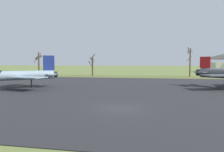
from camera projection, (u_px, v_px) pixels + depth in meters
ground_plane at (120, 109)px, 19.58m from camera, size 600.00×600.00×0.00m
asphalt_apron at (134, 89)px, 33.99m from camera, size 101.46×48.98×0.05m
grass_verge_strip at (143, 77)px, 63.88m from camera, size 161.46×12.00×0.06m
jet_fighter_rear_center at (11, 75)px, 33.99m from camera, size 13.01×12.62×5.48m
bare_tree_far_left at (39, 62)px, 75.22m from camera, size 2.56×2.74×7.89m
bare_tree_left_of_center at (92, 65)px, 67.97m from camera, size 2.28×2.04×7.15m
bare_tree_center at (190, 61)px, 63.64m from camera, size 1.72×2.02×8.91m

